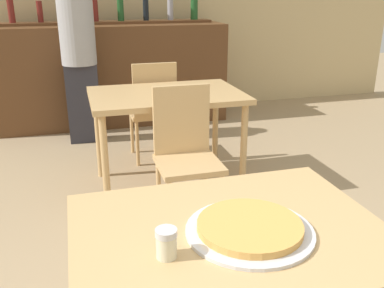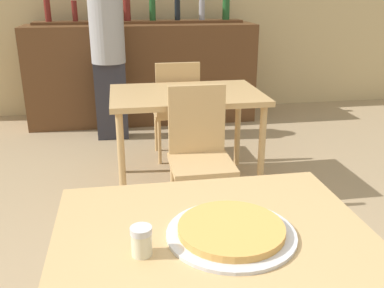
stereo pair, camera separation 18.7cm
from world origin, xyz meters
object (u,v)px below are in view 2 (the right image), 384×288
object	(u,v)px
pizza_tray	(231,231)
cheese_shaker	(142,241)
chair_far_side_back	(177,105)
person_standing	(108,52)
chair_far_side_front	(199,147)

from	to	relation	value
pizza_tray	cheese_shaker	size ratio (longest dim) A/B	4.53
chair_far_side_back	pizza_tray	world-z (taller)	chair_far_side_back
cheese_shaker	pizza_tray	bearing A→B (deg)	11.25
chair_far_side_back	pizza_tray	bearing A→B (deg)	86.23
pizza_tray	chair_far_side_back	bearing A→B (deg)	86.23
cheese_shaker	person_standing	bearing A→B (deg)	92.30
chair_far_side_front	chair_far_side_back	distance (m)	1.11
chair_far_side_front	pizza_tray	bearing A→B (deg)	-96.67
chair_far_side_back	person_standing	world-z (taller)	person_standing
person_standing	pizza_tray	bearing A→B (deg)	-82.71
person_standing	chair_far_side_front	bearing A→B (deg)	-72.35
chair_far_side_front	person_standing	size ratio (longest dim) A/B	0.55
chair_far_side_front	chair_far_side_back	bearing A→B (deg)	90.00
chair_far_side_front	cheese_shaker	distance (m)	1.59
chair_far_side_front	person_standing	world-z (taller)	person_standing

